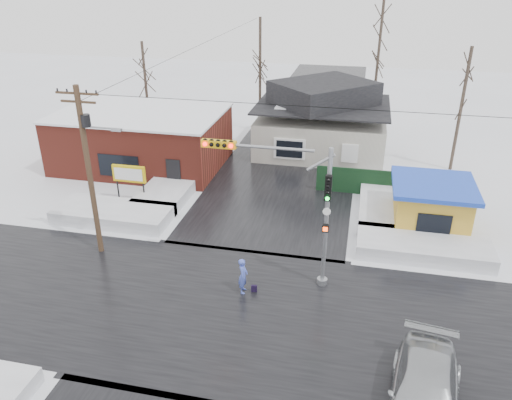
% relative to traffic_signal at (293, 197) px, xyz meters
% --- Properties ---
extents(ground, '(120.00, 120.00, 0.00)m').
position_rel_traffic_signal_xyz_m(ground, '(-2.43, -2.97, -4.54)').
color(ground, white).
rests_on(ground, ground).
extents(road_ns, '(10.00, 120.00, 0.02)m').
position_rel_traffic_signal_xyz_m(road_ns, '(-2.43, -2.97, -4.53)').
color(road_ns, black).
rests_on(road_ns, ground).
extents(road_ew, '(120.00, 10.00, 0.02)m').
position_rel_traffic_signal_xyz_m(road_ew, '(-2.43, -2.97, -4.53)').
color(road_ew, black).
rests_on(road_ew, ground).
extents(snowbank_nw, '(7.00, 3.00, 0.80)m').
position_rel_traffic_signal_xyz_m(snowbank_nw, '(-11.43, 4.03, -4.14)').
color(snowbank_nw, white).
rests_on(snowbank_nw, ground).
extents(snowbank_ne, '(7.00, 3.00, 0.80)m').
position_rel_traffic_signal_xyz_m(snowbank_ne, '(6.57, 4.03, -4.14)').
color(snowbank_ne, white).
rests_on(snowbank_ne, ground).
extents(snowbank_nside_w, '(3.00, 8.00, 0.80)m').
position_rel_traffic_signal_xyz_m(snowbank_nside_w, '(-9.43, 9.03, -4.14)').
color(snowbank_nside_w, white).
rests_on(snowbank_nside_w, ground).
extents(snowbank_nside_e, '(3.00, 8.00, 0.80)m').
position_rel_traffic_signal_xyz_m(snowbank_nside_e, '(4.57, 9.03, -4.14)').
color(snowbank_nside_e, white).
rests_on(snowbank_nside_e, ground).
extents(traffic_signal, '(6.05, 0.68, 7.00)m').
position_rel_traffic_signal_xyz_m(traffic_signal, '(0.00, 0.00, 0.00)').
color(traffic_signal, gray).
rests_on(traffic_signal, ground).
extents(utility_pole, '(3.15, 0.44, 9.00)m').
position_rel_traffic_signal_xyz_m(utility_pole, '(-10.36, 0.53, 0.57)').
color(utility_pole, '#382619').
rests_on(utility_pole, ground).
extents(brick_building, '(12.20, 8.20, 4.12)m').
position_rel_traffic_signal_xyz_m(brick_building, '(-13.43, 13.03, -2.46)').
color(brick_building, maroon).
rests_on(brick_building, ground).
extents(marquee_sign, '(2.20, 0.21, 2.55)m').
position_rel_traffic_signal_xyz_m(marquee_sign, '(-11.43, 6.53, -2.62)').
color(marquee_sign, black).
rests_on(marquee_sign, ground).
extents(house, '(10.40, 8.40, 5.76)m').
position_rel_traffic_signal_xyz_m(house, '(-0.43, 19.03, -1.92)').
color(house, beige).
rests_on(house, ground).
extents(kiosk, '(4.60, 4.60, 2.88)m').
position_rel_traffic_signal_xyz_m(kiosk, '(7.07, 7.03, -3.08)').
color(kiosk, gold).
rests_on(kiosk, ground).
extents(fence, '(8.00, 0.12, 1.80)m').
position_rel_traffic_signal_xyz_m(fence, '(4.07, 11.03, -3.64)').
color(fence, black).
rests_on(fence, ground).
extents(tree_far_left, '(3.00, 3.00, 10.00)m').
position_rel_traffic_signal_xyz_m(tree_far_left, '(-6.43, 23.03, 3.41)').
color(tree_far_left, '#332821').
rests_on(tree_far_left, ground).
extents(tree_far_mid, '(3.00, 3.00, 12.00)m').
position_rel_traffic_signal_xyz_m(tree_far_mid, '(3.57, 25.03, 5.00)').
color(tree_far_mid, '#332821').
rests_on(tree_far_mid, ground).
extents(tree_far_right, '(3.00, 3.00, 9.00)m').
position_rel_traffic_signal_xyz_m(tree_far_right, '(9.57, 17.03, 2.62)').
color(tree_far_right, '#332821').
rests_on(tree_far_right, ground).
extents(tree_far_west, '(3.00, 3.00, 8.00)m').
position_rel_traffic_signal_xyz_m(tree_far_west, '(-16.43, 21.03, 1.82)').
color(tree_far_west, '#332821').
rests_on(tree_far_west, ground).
extents(pedestrian, '(0.48, 0.68, 1.79)m').
position_rel_traffic_signal_xyz_m(pedestrian, '(-2.02, -1.42, -3.65)').
color(pedestrian, '#465AC6').
rests_on(pedestrian, ground).
extents(car, '(3.15, 6.09, 1.69)m').
position_rel_traffic_signal_xyz_m(car, '(5.68, -6.97, -3.70)').
color(car, '#AEB2B5').
rests_on(car, ground).
extents(shopping_bag, '(0.30, 0.17, 0.35)m').
position_rel_traffic_signal_xyz_m(shopping_bag, '(-1.52, -1.32, -4.36)').
color(shopping_bag, black).
rests_on(shopping_bag, ground).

